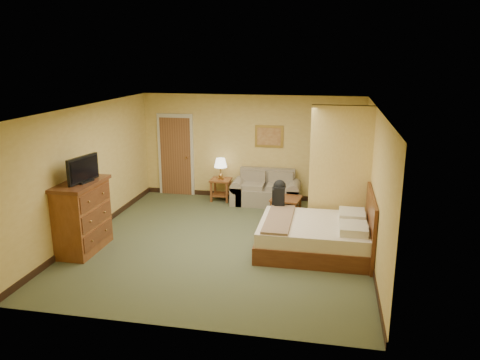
% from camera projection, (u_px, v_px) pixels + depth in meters
% --- Properties ---
extents(floor, '(6.00, 6.00, 0.00)m').
position_uv_depth(floor, '(224.00, 242.00, 9.11)').
color(floor, '#4A5135').
rests_on(floor, ground).
extents(ceiling, '(6.00, 6.00, 0.00)m').
position_uv_depth(ceiling, '(223.00, 108.00, 8.44)').
color(ceiling, white).
rests_on(ceiling, back_wall).
extents(back_wall, '(5.50, 0.02, 2.60)m').
position_uv_depth(back_wall, '(251.00, 148.00, 11.62)').
color(back_wall, '#DEBB5F').
rests_on(back_wall, floor).
extents(left_wall, '(0.02, 6.00, 2.60)m').
position_uv_depth(left_wall, '(89.00, 171.00, 9.28)').
color(left_wall, '#DEBB5F').
rests_on(left_wall, floor).
extents(right_wall, '(0.02, 6.00, 2.60)m').
position_uv_depth(right_wall, '(375.00, 185.00, 8.26)').
color(right_wall, '#DEBB5F').
rests_on(right_wall, floor).
extents(partition, '(1.20, 0.15, 2.60)m').
position_uv_depth(partition, '(340.00, 171.00, 9.25)').
color(partition, '#DEBB5F').
rests_on(partition, floor).
extents(door, '(0.94, 0.16, 2.10)m').
position_uv_depth(door, '(176.00, 155.00, 12.02)').
color(door, beige).
rests_on(door, floor).
extents(baseboard, '(5.50, 0.02, 0.12)m').
position_uv_depth(baseboard, '(250.00, 195.00, 11.93)').
color(baseboard, black).
rests_on(baseboard, floor).
extents(loveseat, '(1.65, 0.77, 0.84)m').
position_uv_depth(loveseat, '(266.00, 193.00, 11.39)').
color(loveseat, gray).
rests_on(loveseat, floor).
extents(side_table, '(0.50, 0.50, 0.54)m').
position_uv_depth(side_table, '(221.00, 186.00, 11.66)').
color(side_table, brown).
rests_on(side_table, floor).
extents(table_lamp, '(0.32, 0.32, 0.53)m').
position_uv_depth(table_lamp, '(221.00, 163.00, 11.51)').
color(table_lamp, '#AF8140').
rests_on(table_lamp, side_table).
extents(coffee_table, '(0.71, 0.71, 0.41)m').
position_uv_depth(coffee_table, '(286.00, 203.00, 10.57)').
color(coffee_table, brown).
rests_on(coffee_table, floor).
extents(wall_picture, '(0.69, 0.04, 0.54)m').
position_uv_depth(wall_picture, '(269.00, 136.00, 11.43)').
color(wall_picture, '#B78E3F').
rests_on(wall_picture, back_wall).
extents(dresser, '(0.65, 1.24, 1.32)m').
position_uv_depth(dresser, '(82.00, 216.00, 8.58)').
color(dresser, brown).
rests_on(dresser, floor).
extents(tv, '(0.25, 0.78, 0.48)m').
position_uv_depth(tv, '(83.00, 170.00, 8.33)').
color(tv, black).
rests_on(tv, dresser).
extents(bed, '(2.09, 1.78, 1.15)m').
position_uv_depth(bed, '(319.00, 236.00, 8.60)').
color(bed, '#502612').
rests_on(bed, floor).
extents(backpack, '(0.25, 0.34, 0.55)m').
position_uv_depth(backpack, '(279.00, 192.00, 9.41)').
color(backpack, black).
rests_on(backpack, bed).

